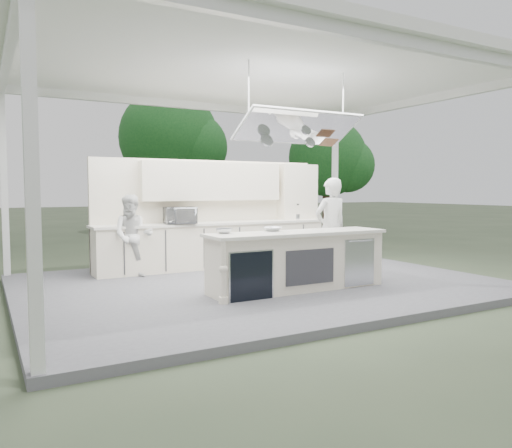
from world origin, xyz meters
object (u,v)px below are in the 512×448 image
back_counter (216,244)px  sous_chef (133,236)px  demo_island (297,261)px  head_chef (331,228)px

back_counter → sous_chef: 1.90m
back_counter → demo_island: bearing=-86.4°
demo_island → head_chef: head_chef is taller
demo_island → sous_chef: bearing=129.4°
back_counter → sous_chef: bearing=-169.2°
head_chef → sous_chef: 3.68m
demo_island → head_chef: 1.41m
demo_island → head_chef: size_ratio=1.68×
head_chef → sous_chef: bearing=-30.2°
demo_island → sous_chef: sous_chef is taller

